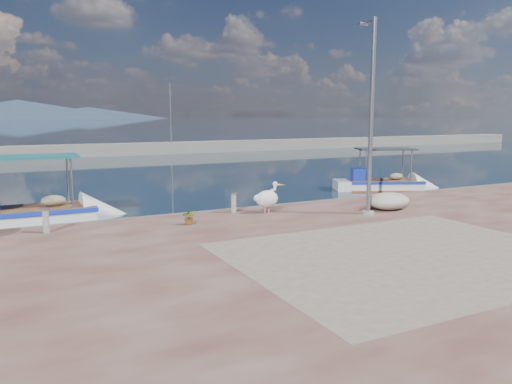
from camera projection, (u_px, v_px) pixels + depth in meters
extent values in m
plane|color=#162635|center=(312.00, 251.00, 15.29)|extent=(1400.00, 1400.00, 0.00)
cube|color=#522923|center=(477.00, 311.00, 9.96)|extent=(44.00, 22.00, 0.50)
cube|color=gray|center=(407.00, 255.00, 13.01)|extent=(9.00, 7.00, 0.01)
cube|color=gray|center=(95.00, 150.00, 50.48)|extent=(120.00, 2.20, 1.20)
cylinder|color=gray|center=(171.00, 116.00, 53.52)|extent=(0.16, 0.16, 7.00)
cone|color=#28384C|center=(18.00, 109.00, 591.34)|extent=(280.00, 280.00, 22.00)
cone|color=#28384C|center=(88.00, 113.00, 627.62)|extent=(200.00, 200.00, 14.00)
cube|color=white|center=(33.00, 222.00, 19.09)|extent=(6.36, 2.16, 1.04)
cube|color=#1A30A9|center=(33.00, 210.00, 19.02)|extent=(4.59, 2.20, 0.15)
cube|color=#AB4315|center=(33.00, 223.00, 19.10)|extent=(4.59, 2.18, 0.13)
cube|color=#16515B|center=(29.00, 157.00, 18.71)|extent=(3.51, 2.02, 0.09)
cube|color=white|center=(384.00, 188.00, 27.80)|extent=(5.85, 4.02, 0.92)
cube|color=#1A30A9|center=(384.00, 181.00, 27.73)|extent=(4.45, 3.41, 0.14)
cube|color=#AB4315|center=(384.00, 189.00, 27.81)|extent=(4.44, 3.39, 0.12)
cube|color=#1A30A9|center=(360.00, 174.00, 27.63)|extent=(1.15, 1.15, 0.68)
cube|color=#24292E|center=(385.00, 149.00, 27.46)|extent=(3.52, 2.87, 0.08)
cylinder|color=tan|center=(265.00, 209.00, 18.58)|extent=(0.04, 0.04, 0.30)
cylinder|color=tan|center=(269.00, 209.00, 18.63)|extent=(0.04, 0.04, 0.30)
ellipsoid|color=silver|center=(267.00, 199.00, 18.55)|extent=(0.97, 0.68, 0.64)
cylinder|color=silver|center=(274.00, 190.00, 18.58)|extent=(0.22, 0.15, 0.54)
sphere|color=silver|center=(275.00, 184.00, 18.56)|extent=(0.18, 0.18, 0.18)
cone|color=#EAAD5B|center=(280.00, 185.00, 18.63)|extent=(0.44, 0.16, 0.13)
cylinder|color=gray|center=(371.00, 118.00, 17.90)|extent=(0.16, 0.16, 7.00)
cylinder|color=gray|center=(368.00, 213.00, 18.43)|extent=(0.44, 0.44, 0.10)
cube|color=gray|center=(363.00, 24.00, 17.96)|extent=(0.35, 0.18, 0.12)
cylinder|color=gray|center=(234.00, 203.00, 18.59)|extent=(0.19, 0.19, 0.75)
cylinder|color=gray|center=(234.00, 193.00, 18.53)|extent=(0.26, 0.26, 0.06)
cylinder|color=gray|center=(46.00, 221.00, 15.43)|extent=(0.20, 0.20, 0.76)
cylinder|color=gray|center=(45.00, 209.00, 15.37)|extent=(0.26, 0.26, 0.07)
imported|color=#33722D|center=(190.00, 217.00, 16.59)|extent=(0.57, 0.53, 0.54)
ellipsoid|color=#B7B2A9|center=(389.00, 201.00, 19.27)|extent=(1.75, 1.31, 0.66)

